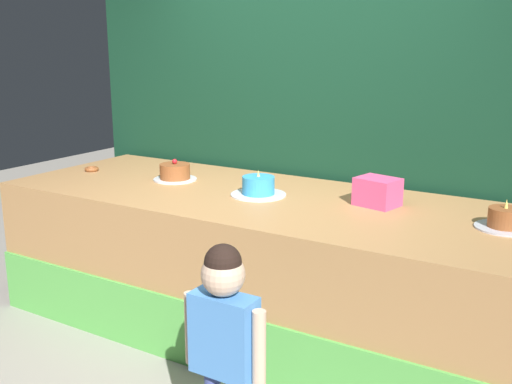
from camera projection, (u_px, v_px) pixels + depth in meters
The scene contains 9 objects.
ground_plane at pixel (202, 369), 3.56m from camera, with size 12.00×12.00×0.00m, color gray.
stage_platform at pixel (258, 263), 3.98m from camera, with size 3.48×1.30×0.93m.
curtain_backdrop at pixel (311, 107), 4.36m from camera, with size 3.90×0.08×2.85m, color #113823.
child_figure at pixel (224, 328), 2.58m from camera, with size 0.41×0.19×1.07m.
pink_box at pixel (377, 192), 3.61m from camera, with size 0.24×0.19×0.17m, color #E94B84.
donut at pixel (92, 169), 4.59m from camera, with size 0.11×0.11×0.03m, color brown.
cake_left at pixel (175, 172), 4.29m from camera, with size 0.31×0.31×0.15m.
cake_center at pixel (258, 187), 3.85m from camera, with size 0.36×0.36×0.17m.
cake_right at pixel (505, 220), 3.17m from camera, with size 0.30×0.30×0.16m.
Camera 1 is at (1.94, -2.57, 1.89)m, focal length 42.09 mm.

